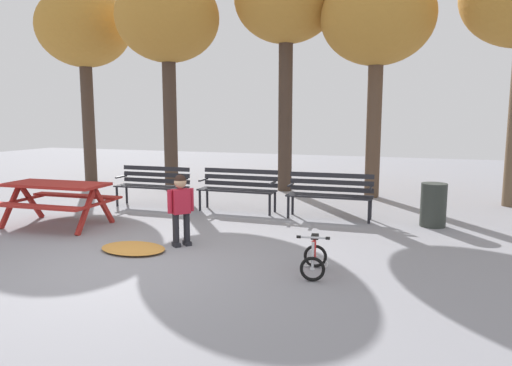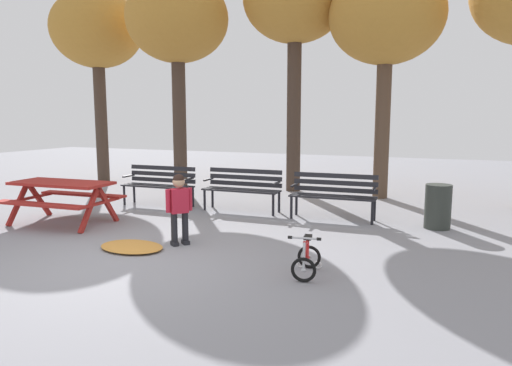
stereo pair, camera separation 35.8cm
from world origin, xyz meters
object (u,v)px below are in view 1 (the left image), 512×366
at_px(picnic_table, 56,193).
at_px(park_bench_right, 330,192).
at_px(trash_bin, 433,205).
at_px(child_standing, 181,204).
at_px(kids_bicycle, 314,258).
at_px(park_bench_left, 238,186).
at_px(park_bench_far_left, 153,183).

relative_size(picnic_table, park_bench_right, 1.15).
bearing_deg(trash_bin, picnic_table, -160.74).
bearing_deg(child_standing, picnic_table, 171.23).
relative_size(picnic_table, kids_bicycle, 3.11).
height_order(picnic_table, trash_bin, trash_bin).
bearing_deg(park_bench_left, picnic_table, -137.57).
bearing_deg(child_standing, park_bench_far_left, 128.87).
distance_m(park_bench_left, kids_bicycle, 4.05).
height_order(child_standing, trash_bin, child_standing).
xyz_separation_m(park_bench_far_left, trash_bin, (5.64, 0.04, -0.13)).
bearing_deg(picnic_table, park_bench_right, 26.93).
bearing_deg(park_bench_far_left, kids_bicycle, -36.73).
xyz_separation_m(child_standing, kids_bicycle, (2.15, -0.58, -0.44)).
height_order(park_bench_left, park_bench_right, same).
distance_m(picnic_table, kids_bicycle, 4.96).
bearing_deg(kids_bicycle, park_bench_right, 97.40).
distance_m(park_bench_right, kids_bicycle, 3.29).
xyz_separation_m(picnic_table, park_bench_left, (2.53, 2.31, -0.08)).
bearing_deg(park_bench_right, park_bench_far_left, -178.56).
xyz_separation_m(park_bench_right, kids_bicycle, (0.42, -3.25, -0.31)).
bearing_deg(kids_bicycle, park_bench_left, 125.04).
height_order(park_bench_left, kids_bicycle, park_bench_left).
height_order(park_bench_far_left, park_bench_left, same).
bearing_deg(park_bench_right, picnic_table, -153.07).
height_order(park_bench_far_left, kids_bicycle, park_bench_far_left).
bearing_deg(park_bench_right, park_bench_left, 178.11).
height_order(park_bench_right, trash_bin, park_bench_right).
height_order(picnic_table, park_bench_far_left, park_bench_far_left).
bearing_deg(trash_bin, park_bench_right, 178.18).
xyz_separation_m(park_bench_right, child_standing, (-1.73, -2.66, 0.13)).
distance_m(park_bench_left, trash_bin, 3.74).
bearing_deg(kids_bicycle, child_standing, 164.88).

